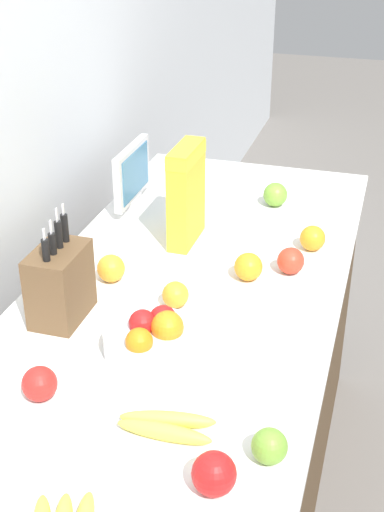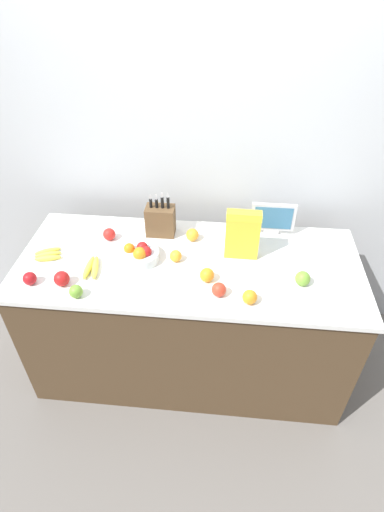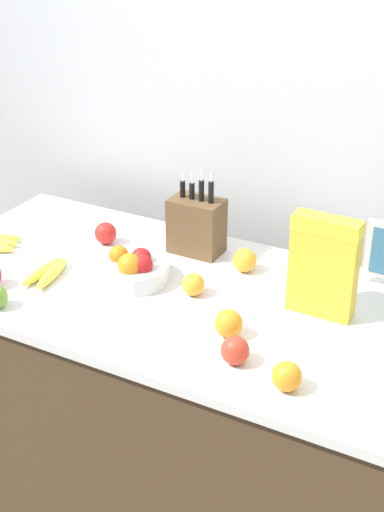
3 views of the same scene
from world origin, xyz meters
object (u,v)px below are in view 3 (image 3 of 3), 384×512
object	(u,v)px
fruit_bowl	(133,269)
orange_front_center	(194,284)
apple_front	(235,350)
orange_front_left	(244,260)
apple_rightmost	(106,233)
banana_bunch_left	(47,273)
orange_mid_left	(287,376)
cereal_box	(324,262)
orange_front_right	(229,323)
knife_block	(197,225)

from	to	relation	value
fruit_bowl	orange_front_center	xyz separation A→B (m)	(0.20, 0.01, -0.01)
apple_front	orange_front_left	size ratio (longest dim) A/B	0.99
apple_rightmost	orange_front_left	xyz separation A→B (m)	(0.50, 0.04, 0.00)
banana_bunch_left	orange_mid_left	bearing A→B (deg)	-11.01
fruit_bowl	banana_bunch_left	xyz separation A→B (m)	(-0.25, -0.11, -0.02)
cereal_box	orange_front_right	size ratio (longest dim) A/B	3.82
orange_front_right	orange_mid_left	bearing A→B (deg)	-32.54
cereal_box	apple_front	world-z (taller)	cereal_box
apple_front	orange_mid_left	size ratio (longest dim) A/B	1.01
apple_front	orange_front_right	world-z (taller)	orange_front_right
cereal_box	orange_mid_left	size ratio (longest dim) A/B	3.96
orange_front_right	orange_front_left	world-z (taller)	orange_front_right
knife_block	orange_front_center	size ratio (longest dim) A/B	4.22
orange_mid_left	apple_front	bearing A→B (deg)	166.10
knife_block	orange_front_left	bearing A→B (deg)	-14.24
apple_front	orange_front_center	bearing A→B (deg)	134.95
orange_mid_left	orange_front_left	bearing A→B (deg)	124.43
orange_front_right	apple_front	bearing A→B (deg)	-56.87
banana_bunch_left	orange_front_center	size ratio (longest dim) A/B	2.92
banana_bunch_left	knife_block	bearing A→B (deg)	49.33
orange_mid_left	orange_front_right	xyz separation A→B (m)	(-0.22, 0.14, 0.00)
knife_block	orange_front_left	distance (m)	0.21
orange_front_center	orange_front_left	world-z (taller)	orange_front_left
fruit_bowl	apple_front	world-z (taller)	fruit_bowl
orange_front_center	cereal_box	bearing A→B (deg)	12.19
apple_rightmost	orange_front_right	bearing A→B (deg)	-26.95
apple_rightmost	orange_mid_left	size ratio (longest dim) A/B	1.01
apple_front	orange_front_left	xyz separation A→B (m)	(-0.19, 0.46, 0.00)
orange_front_right	knife_block	bearing A→B (deg)	127.66
apple_front	apple_rightmost	size ratio (longest dim) A/B	1.00
orange_front_left	cereal_box	bearing A→B (deg)	-22.82
cereal_box	apple_front	distance (m)	0.38
fruit_bowl	orange_front_left	xyz separation A→B (m)	(0.27, 0.22, -0.00)
orange_front_right	apple_rightmost	bearing A→B (deg)	153.05
apple_rightmost	banana_bunch_left	bearing A→B (deg)	-94.93
apple_rightmost	apple_front	bearing A→B (deg)	-31.41
cereal_box	orange_front_center	world-z (taller)	cereal_box
apple_front	orange_front_left	world-z (taller)	orange_front_left
apple_front	fruit_bowl	bearing A→B (deg)	152.26
apple_rightmost	cereal_box	bearing A→B (deg)	-5.87
cereal_box	banana_bunch_left	bearing A→B (deg)	-165.09
orange_mid_left	orange_front_center	bearing A→B (deg)	144.40
orange_mid_left	orange_front_center	size ratio (longest dim) A/B	1.09
orange_front_left	fruit_bowl	bearing A→B (deg)	-141.54
cereal_box	orange_front_center	xyz separation A→B (m)	(-0.37, -0.08, -0.13)
orange_front_left	orange_front_right	bearing A→B (deg)	-71.68
knife_block	apple_front	size ratio (longest dim) A/B	3.85
fruit_bowl	orange_front_left	distance (m)	0.35
banana_bunch_left	orange_mid_left	world-z (taller)	orange_mid_left
cereal_box	fruit_bowl	world-z (taller)	cereal_box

